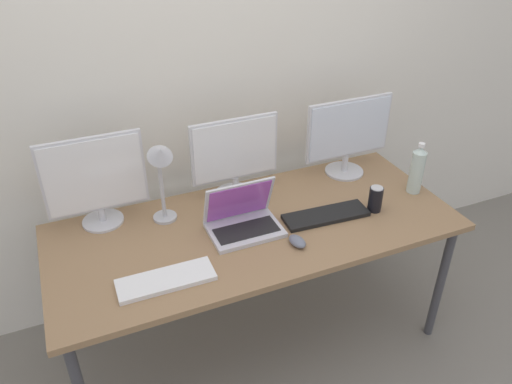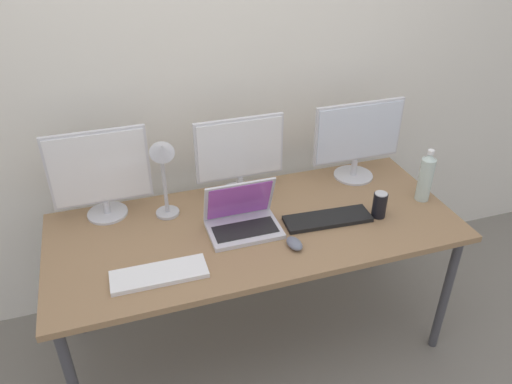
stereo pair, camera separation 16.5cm
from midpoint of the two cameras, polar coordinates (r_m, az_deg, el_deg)
The scene contains 13 objects.
ground_plane at distance 2.79m, azimuth -1.76°, elevation -16.27°, with size 16.00×16.00×0.00m, color gray.
wall_back at distance 2.55m, azimuth -7.30°, elevation 13.81°, with size 7.00×0.08×2.60m, color silver.
work_desk at distance 2.33m, azimuth -2.04°, elevation -4.98°, with size 1.87×0.79×0.74m.
monitor_left at distance 2.33m, azimuth -19.87°, elevation 1.27°, with size 0.45×0.19×0.43m.
monitor_center at distance 2.40m, azimuth -4.40°, elevation 3.99°, with size 0.44×0.22×0.42m.
monitor_right at distance 2.63m, azimuth 8.74°, elevation 6.52°, with size 0.48×0.21×0.42m.
laptop_silver at distance 2.24m, azimuth -3.64°, elevation -3.12°, with size 0.32×0.23×0.23m.
keyboard_main at distance 2.04m, azimuth -12.58°, elevation -9.84°, with size 0.38×0.14×0.02m, color white.
keyboard_aux at distance 2.35m, azimuth 6.01°, elevation -2.72°, with size 0.41×0.13×0.02m, color black.
mouse_by_keyboard at distance 2.17m, azimuth 2.57°, elevation -5.71°, with size 0.06×0.10×0.04m, color slate.
water_bottle at distance 2.58m, azimuth 16.19°, elevation 2.42°, with size 0.07×0.07×0.27m.
soda_can_near_keyboard at distance 2.41m, azimuth 11.60°, elevation -0.83°, with size 0.07×0.07×0.13m.
desk_lamp at distance 2.20m, azimuth -12.89°, elevation 2.61°, with size 0.11×0.18×0.43m.
Camera 1 is at (-0.73, -1.71, 2.08)m, focal length 35.00 mm.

